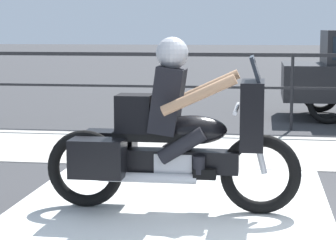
# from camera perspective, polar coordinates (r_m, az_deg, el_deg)

# --- Properties ---
(ground_plane) EXTENTS (120.00, 120.00, 0.00)m
(ground_plane) POSITION_cam_1_polar(r_m,az_deg,el_deg) (5.64, 12.76, -9.17)
(ground_plane) COLOR #38383A
(sidewalk_band) EXTENTS (44.00, 2.40, 0.01)m
(sidewalk_band) POSITION_cam_1_polar(r_m,az_deg,el_deg) (8.94, 11.13, -2.73)
(sidewalk_band) COLOR #B7B2A8
(sidewalk_band) RESTS_ON ground
(crosswalk_band) EXTENTS (2.92, 6.00, 0.01)m
(crosswalk_band) POSITION_cam_1_polar(r_m,az_deg,el_deg) (5.50, -0.73, -9.39)
(crosswalk_band) COLOR silver
(crosswalk_band) RESTS_ON ground
(fence_railing) EXTENTS (36.00, 0.05, 1.25)m
(fence_railing) POSITION_cam_1_polar(r_m,az_deg,el_deg) (10.74, 10.79, 4.31)
(fence_railing) COLOR #232326
(fence_railing) RESTS_ON ground
(motorcycle) EXTENTS (2.32, 0.76, 1.57)m
(motorcycle) POSITION_cam_1_polar(r_m,az_deg,el_deg) (5.88, 0.26, -1.45)
(motorcycle) COLOR black
(motorcycle) RESTS_ON ground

